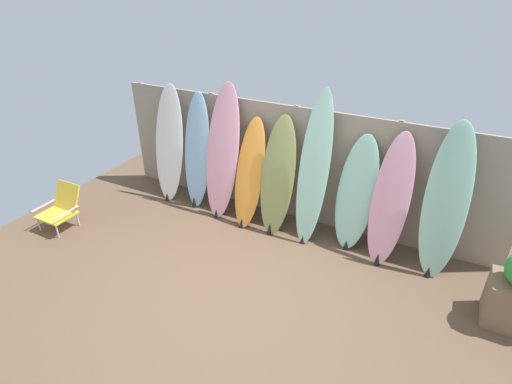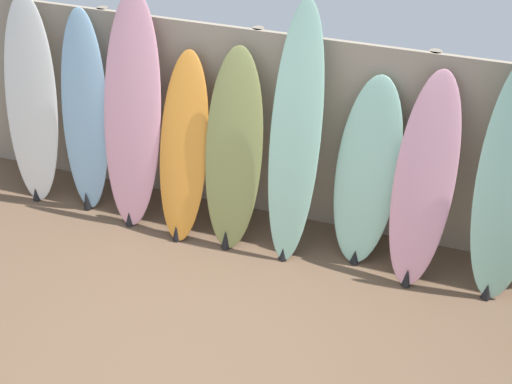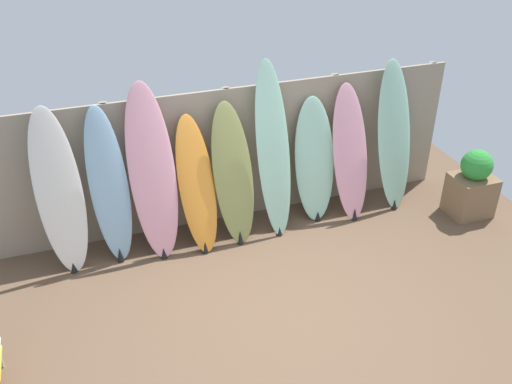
# 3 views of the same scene
# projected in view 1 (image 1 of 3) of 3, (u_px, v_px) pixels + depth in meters

# --- Properties ---
(ground) EXTENTS (7.68, 7.68, 0.00)m
(ground) POSITION_uv_depth(u_px,v_px,m) (228.00, 290.00, 4.95)
(ground) COLOR brown
(fence_back) EXTENTS (6.08, 0.11, 1.80)m
(fence_back) POSITION_uv_depth(u_px,v_px,m) (293.00, 164.00, 6.07)
(fence_back) COLOR gray
(fence_back) RESTS_ON ground
(surfboard_white_0) EXTENTS (0.57, 0.54, 1.93)m
(surfboard_white_0) POSITION_uv_depth(u_px,v_px,m) (169.00, 145.00, 6.59)
(surfboard_white_0) COLOR white
(surfboard_white_0) RESTS_ON ground
(surfboard_skyblue_1) EXTENTS (0.49, 0.51, 1.87)m
(surfboard_skyblue_1) POSITION_uv_depth(u_px,v_px,m) (197.00, 152.00, 6.40)
(surfboard_skyblue_1) COLOR #8CB7D6
(surfboard_skyblue_1) RESTS_ON ground
(surfboard_pink_2) EXTENTS (0.57, 0.65, 2.07)m
(surfboard_pink_2) POSITION_uv_depth(u_px,v_px,m) (223.00, 153.00, 6.13)
(surfboard_pink_2) COLOR pink
(surfboard_pink_2) RESTS_ON ground
(surfboard_orange_3) EXTENTS (0.49, 0.68, 1.62)m
(surfboard_orange_3) POSITION_uv_depth(u_px,v_px,m) (250.00, 174.00, 6.00)
(surfboard_orange_3) COLOR orange
(surfboard_orange_3) RESTS_ON ground
(surfboard_olive_4) EXTENTS (0.55, 0.63, 1.73)m
(surfboard_olive_4) POSITION_uv_depth(u_px,v_px,m) (278.00, 177.00, 5.80)
(surfboard_olive_4) COLOR olive
(surfboard_olive_4) RESTS_ON ground
(surfboard_seafoam_5) EXTENTS (0.45, 0.65, 2.16)m
(surfboard_seafoam_5) POSITION_uv_depth(u_px,v_px,m) (314.00, 170.00, 5.51)
(surfboard_seafoam_5) COLOR #9ED6BC
(surfboard_seafoam_5) RESTS_ON ground
(surfboard_seafoam_6) EXTENTS (0.56, 0.52, 1.61)m
(surfboard_seafoam_6) POSITION_uv_depth(u_px,v_px,m) (356.00, 194.00, 5.46)
(surfboard_seafoam_6) COLOR #9ED6BC
(surfboard_seafoam_6) RESTS_ON ground
(surfboard_pink_7) EXTENTS (0.48, 0.65, 1.74)m
(surfboard_pink_7) POSITION_uv_depth(u_px,v_px,m) (391.00, 201.00, 5.18)
(surfboard_pink_7) COLOR pink
(surfboard_pink_7) RESTS_ON ground
(surfboard_seafoam_8) EXTENTS (0.59, 0.60, 1.99)m
(surfboard_seafoam_8) POSITION_uv_depth(u_px,v_px,m) (446.00, 203.00, 4.88)
(surfboard_seafoam_8) COLOR #9ED6BC
(surfboard_seafoam_8) RESTS_ON ground
(beach_chair) EXTENTS (0.50, 0.57, 0.64)m
(beach_chair) POSITION_uv_depth(u_px,v_px,m) (61.00, 207.00, 6.09)
(beach_chair) COLOR silver
(beach_chair) RESTS_ON ground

